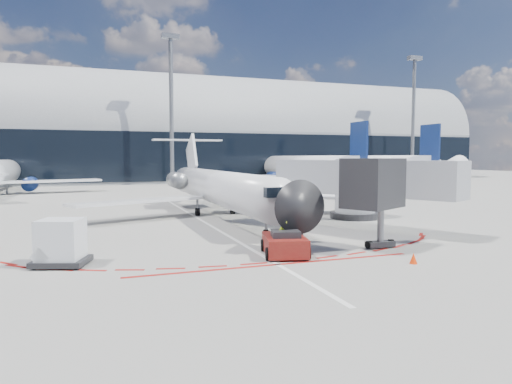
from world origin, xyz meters
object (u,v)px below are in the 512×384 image
object	(u,v)px
regional_jet	(219,187)
uld_container	(61,243)
ramp_worker	(283,237)
pushback_tug	(285,244)

from	to	relation	value
regional_jet	uld_container	size ratio (longest dim) A/B	10.65
ramp_worker	pushback_tug	bearing A→B (deg)	94.66
ramp_worker	uld_container	xyz separation A→B (m)	(-10.46, 1.32, 0.15)
pushback_tug	uld_container	world-z (taller)	uld_container
pushback_tug	ramp_worker	world-z (taller)	ramp_worker
uld_container	pushback_tug	bearing A→B (deg)	10.66
ramp_worker	uld_container	bearing A→B (deg)	-20.72
pushback_tug	regional_jet	bearing A→B (deg)	101.64
pushback_tug	uld_container	distance (m)	10.60
regional_jet	pushback_tug	size ratio (longest dim) A/B	5.73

